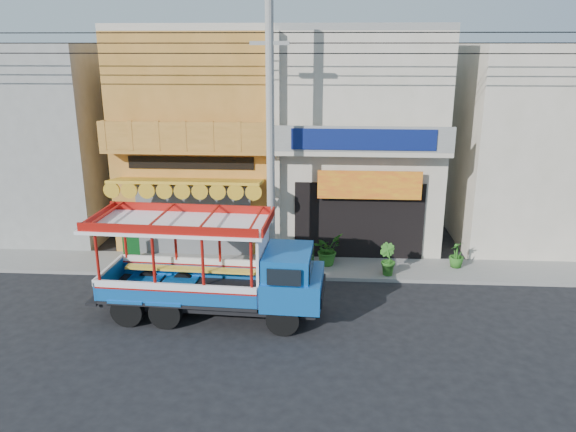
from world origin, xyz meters
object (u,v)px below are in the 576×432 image
object	(u,v)px
potted_plant_b	(387,259)
potted_plant_c	(457,254)
utility_pole	(275,128)
songthaew_truck	(226,269)
green_sign	(131,249)
potted_plant_a	(327,249)

from	to	relation	value
potted_plant_b	potted_plant_c	distance (m)	2.62
utility_pole	songthaew_truck	world-z (taller)	utility_pole
green_sign	potted_plant_a	bearing A→B (deg)	-0.46
utility_pole	songthaew_truck	xyz separation A→B (m)	(-1.16, -3.03, -3.56)
songthaew_truck	potted_plant_a	distance (m)	4.96
utility_pole	potted_plant_a	distance (m)	4.77
songthaew_truck	potted_plant_a	xyz separation A→B (m)	(2.90, 3.95, -0.80)
songthaew_truck	potted_plant_a	size ratio (longest dim) A/B	5.96
songthaew_truck	green_sign	distance (m)	5.84
utility_pole	potted_plant_a	size ratio (longest dim) A/B	25.11
potted_plant_a	potted_plant_b	xyz separation A→B (m)	(2.01, -0.79, -0.02)
songthaew_truck	potted_plant_a	world-z (taller)	songthaew_truck
potted_plant_b	utility_pole	bearing A→B (deg)	54.90
potted_plant_a	potted_plant_c	xyz separation A→B (m)	(4.50, 0.03, -0.09)
songthaew_truck	potted_plant_c	xyz separation A→B (m)	(7.40, 3.98, -0.89)
potted_plant_b	potted_plant_a	bearing A→B (deg)	31.56
potted_plant_a	green_sign	bearing A→B (deg)	122.97
songthaew_truck	green_sign	bearing A→B (deg)	136.01
utility_pole	green_sign	bearing A→B (deg)	169.65
green_sign	potted_plant_c	size ratio (longest dim) A/B	0.97
utility_pole	songthaew_truck	distance (m)	4.82
utility_pole	green_sign	xyz separation A→B (m)	(-5.31, 0.97, -4.54)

